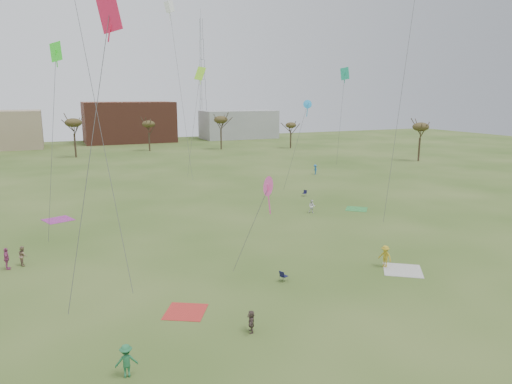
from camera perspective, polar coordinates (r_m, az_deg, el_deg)
name	(u,v)px	position (r m, az deg, el deg)	size (l,w,h in m)	color
ground	(324,301)	(33.78, 8.38, -13.08)	(260.00, 260.00, 0.00)	#304C18
flyer_near_center	(126,361)	(26.03, -15.60, -19.30)	(1.14, 0.66, 1.77)	#236B3F
spectator_fore_b	(23,256)	(44.23, -26.67, -7.00)	(0.81, 0.63, 1.67)	#90725B
spectator_fore_c	(251,321)	(29.24, -0.59, -15.58)	(1.30, 0.41, 1.40)	brown
flyer_mid_b	(385,256)	(40.63, 15.54, -7.61)	(1.21, 0.69, 1.87)	#B49821
spectator_mid_d	(7,259)	(43.77, -28.26, -7.22)	(1.09, 0.45, 1.85)	#A74579
spectator_mid_e	(312,206)	(57.04, 6.87, -1.77)	(0.79, 0.62, 1.63)	silver
flyer_far_c	(315,169)	(84.85, 7.26, 2.76)	(1.15, 0.66, 1.79)	#225F9D
blanket_red	(185,312)	(32.27, -8.64, -14.32)	(2.58, 2.58, 0.03)	red
blanket_cream	(403,270)	(40.60, 17.52, -9.14)	(3.02, 3.02, 0.03)	beige
blanket_plum	(58,220)	(58.36, -23.08, -3.16)	(2.91, 2.91, 0.03)	#9D308B
blanket_olive	(357,209)	(60.05, 12.22, -2.06)	(2.60, 2.60, 0.03)	#348F3D
camp_chair_center	(284,278)	(36.62, 3.41, -10.49)	(0.68, 0.65, 0.87)	#141537
camp_chair_right	(304,194)	(66.42, 5.96, -0.29)	(0.73, 0.71, 0.87)	#141335
kites_aloft	(184,26)	(55.46, -8.82, 19.44)	(64.09, 62.63, 27.17)	red
tree_line	(121,128)	(106.09, -16.26, 7.56)	(117.44, 49.32, 8.91)	#3A2B1E
building_brick	(129,122)	(147.65, -15.31, 8.27)	(26.00, 16.00, 12.00)	brown
building_grey	(239,124)	(154.84, -2.14, 8.27)	(24.00, 12.00, 9.00)	gray
radio_tower	(202,79)	(157.93, -6.61, 13.61)	(1.51, 1.72, 41.00)	#9EA3A8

